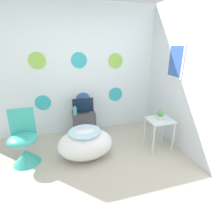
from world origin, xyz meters
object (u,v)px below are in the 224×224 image
at_px(bathtub, 86,144).
at_px(tv, 83,106).
at_px(chair, 25,147).
at_px(potted_plant_left, 161,115).
at_px(vase, 75,111).

height_order(bathtub, tv, tv).
bearing_deg(chair, potted_plant_left, -4.84).
distance_m(bathtub, tv, 0.97).
xyz_separation_m(tv, potted_plant_left, (1.25, -0.95, 0.04)).
distance_m(tv, vase, 0.22).
xyz_separation_m(bathtub, chair, (-0.96, 0.13, 0.02)).
bearing_deg(tv, potted_plant_left, -37.32).
bearing_deg(potted_plant_left, vase, 149.41).
bearing_deg(potted_plant_left, tv, 142.68).
relative_size(bathtub, tv, 2.13).
height_order(bathtub, chair, chair).
bearing_deg(potted_plant_left, chair, 175.16).
xyz_separation_m(bathtub, potted_plant_left, (1.35, -0.06, 0.41)).
xyz_separation_m(vase, potted_plant_left, (1.43, -0.85, 0.09)).
distance_m(chair, vase, 1.13).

